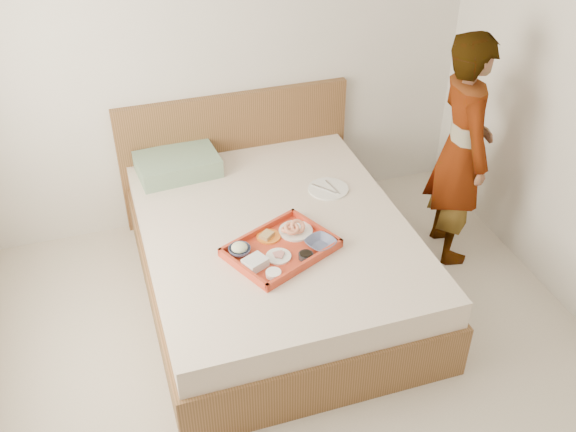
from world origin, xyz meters
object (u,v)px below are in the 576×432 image
(bed, at_px, (276,258))
(dinner_plate, at_px, (328,189))
(person, at_px, (461,150))
(tray, at_px, (281,248))

(bed, height_order, dinner_plate, dinner_plate)
(person, bearing_deg, bed, 102.44)
(bed, relative_size, tray, 3.44)
(tray, distance_m, person, 1.36)
(dinner_plate, xyz_separation_m, person, (0.82, -0.19, 0.25))
(dinner_plate, bearing_deg, person, -13.33)
(tray, xyz_separation_m, person, (1.31, 0.32, 0.23))
(tray, height_order, dinner_plate, tray)
(dinner_plate, relative_size, person, 0.17)
(tray, bearing_deg, bed, 55.71)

